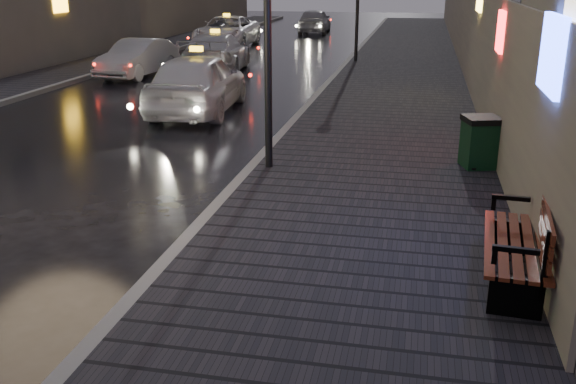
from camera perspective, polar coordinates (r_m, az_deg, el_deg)
name	(u,v)px	position (r m, az deg, el deg)	size (l,w,h in m)	color
sidewalk	(404,67)	(26.82, 10.24, 10.87)	(4.60, 58.00, 0.15)	black
curb	(345,66)	(26.99, 5.05, 11.14)	(0.20, 58.00, 0.15)	slate
sidewalk_far	(115,59)	(29.93, -15.13, 11.34)	(2.40, 58.00, 0.15)	black
curb_far	(142,60)	(29.38, -12.81, 11.38)	(0.20, 58.00, 0.15)	slate
bench	(523,242)	(8.10, 20.17, -4.21)	(0.89, 2.12, 1.06)	black
trash_bin	(480,142)	(12.80, 16.69, 4.32)	(0.80, 0.80, 0.98)	black
taxi_near	(198,82)	(18.05, -8.02, 9.62)	(1.98, 4.92, 1.68)	silver
car_left_mid	(138,58)	(25.10, -13.19, 11.53)	(1.43, 4.11, 1.35)	#A4A4AC
taxi_mid	(216,53)	(25.44, -6.43, 12.18)	(2.13, 5.24, 1.52)	silver
taxi_far	(227,32)	(34.63, -5.44, 14.01)	(2.59, 5.62, 1.56)	white
car_far	(315,21)	(42.48, 2.38, 14.96)	(1.83, 4.54, 1.55)	#95959C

